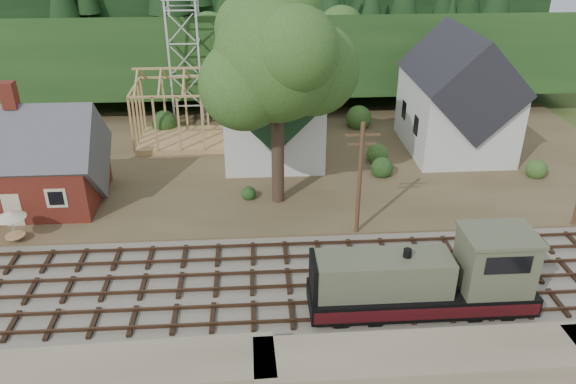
{
  "coord_description": "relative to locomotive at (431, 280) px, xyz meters",
  "views": [
    {
      "loc": [
        0.3,
        -26.69,
        19.72
      ],
      "look_at": [
        2.47,
        6.0,
        3.0
      ],
      "focal_mm": 35.0,
      "sensor_mm": 36.0,
      "label": 1
    }
  ],
  "objects": [
    {
      "name": "telegraph_pole_near",
      "position": [
        -2.45,
        8.2,
        2.15
      ],
      "size": [
        2.2,
        0.28,
        8.0
      ],
      "color": "#4C331E",
      "rests_on": "ground"
    },
    {
      "name": "car_red",
      "position": [
        9.24,
        22.72,
        -1.21
      ],
      "size": [
        4.68,
        3.41,
        1.18
      ],
      "primitive_type": "imported",
      "rotation": [
        0.0,
        0.0,
        1.19
      ],
      "color": "red",
      "rests_on": "village_flat"
    },
    {
      "name": "ridge",
      "position": [
        -9.45,
        61.0,
        -2.1
      ],
      "size": [
        80.0,
        20.0,
        12.0
      ],
      "primitive_type": "cube",
      "color": "black",
      "rests_on": "ground"
    },
    {
      "name": "hillside",
      "position": [
        -9.45,
        45.0,
        -2.1
      ],
      "size": [
        70.0,
        28.96,
        12.74
      ],
      "primitive_type": "cube",
      "rotation": [
        -0.17,
        0.0,
        0.0
      ],
      "color": "#1E3F19",
      "rests_on": "ground"
    },
    {
      "name": "ground",
      "position": [
        -9.45,
        3.0,
        -2.1
      ],
      "size": [
        140.0,
        140.0,
        0.0
      ],
      "primitive_type": "plane",
      "color": "#384C1E",
      "rests_on": "ground"
    },
    {
      "name": "patio_set",
      "position": [
        -24.76,
        8.5,
        0.04
      ],
      "size": [
        1.94,
        1.94,
        2.16
      ],
      "color": "silver",
      "rests_on": "village_flat"
    },
    {
      "name": "big_tree",
      "position": [
        -7.28,
        13.08,
        8.12
      ],
      "size": [
        10.9,
        8.4,
        14.7
      ],
      "color": "#38281E",
      "rests_on": "village_flat"
    },
    {
      "name": "car_blue",
      "position": [
        -22.33,
        12.51,
        -1.25
      ],
      "size": [
        2.01,
        3.41,
        1.09
      ],
      "primitive_type": "imported",
      "rotation": [
        0.0,
        0.0,
        0.24
      ],
      "color": "#4E6FA8",
      "rests_on": "village_flat"
    },
    {
      "name": "lattice_tower",
      "position": [
        -15.45,
        31.0,
        7.93
      ],
      "size": [
        3.2,
        3.2,
        12.12
      ],
      "color": "silver",
      "rests_on": "village_flat"
    },
    {
      "name": "church",
      "position": [
        -7.45,
        22.68,
        3.08
      ],
      "size": [
        8.4,
        15.17,
        13.0
      ],
      "color": "silver",
      "rests_on": "village_flat"
    },
    {
      "name": "farmhouse",
      "position": [
        8.55,
        22.0,
        2.77
      ],
      "size": [
        8.4,
        10.8,
        10.6
      ],
      "color": "silver",
      "rests_on": "village_flat"
    },
    {
      "name": "depot",
      "position": [
        -25.45,
        14.0,
        1.12
      ],
      "size": [
        10.8,
        7.41,
        9.0
      ],
      "color": "#581914",
      "rests_on": "village_flat"
    },
    {
      "name": "timber_frame",
      "position": [
        -15.45,
        25.0,
        1.17
      ],
      "size": [
        8.2,
        6.2,
        6.99
      ],
      "color": "tan",
      "rests_on": "village_flat"
    },
    {
      "name": "railroad_bed",
      "position": [
        -9.45,
        3.0,
        -2.02
      ],
      "size": [
        64.0,
        11.0,
        0.16
      ],
      "primitive_type": "cube",
      "color": "#726B5B",
      "rests_on": "ground"
    },
    {
      "name": "village_flat",
      "position": [
        -9.45,
        21.0,
        -1.95
      ],
      "size": [
        64.0,
        26.0,
        0.3
      ],
      "primitive_type": "cube",
      "color": "brown",
      "rests_on": "ground"
    },
    {
      "name": "locomotive",
      "position": [
        0.0,
        0.0,
        0.0
      ],
      "size": [
        11.81,
        2.95,
        4.73
      ],
      "color": "black",
      "rests_on": "railroad_bed"
    }
  ]
}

